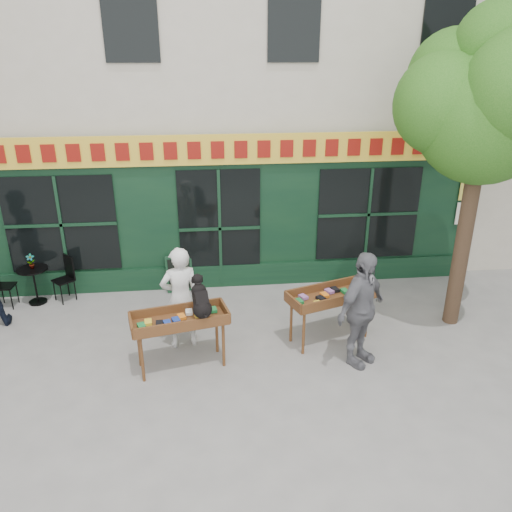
{
  "coord_description": "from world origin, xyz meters",
  "views": [
    {
      "loc": [
        -0.32,
        -7.63,
        4.81
      ],
      "look_at": [
        0.57,
        0.5,
        1.44
      ],
      "focal_mm": 35.0,
      "sensor_mm": 36.0,
      "label": 1
    }
  ],
  "objects_px": {
    "dog": "(201,296)",
    "man_right": "(361,310)",
    "book_cart_right": "(331,298)",
    "woman": "(181,298)",
    "book_cart_center": "(180,322)",
    "bistro_table": "(34,279)"
  },
  "relations": [
    {
      "from": "book_cart_center",
      "to": "bistro_table",
      "type": "relative_size",
      "value": 2.1
    },
    {
      "from": "woman",
      "to": "man_right",
      "type": "relative_size",
      "value": 0.94
    },
    {
      "from": "book_cart_right",
      "to": "bistro_table",
      "type": "xyz_separation_m",
      "value": [
        -5.61,
        2.03,
        -0.28
      ]
    },
    {
      "from": "dog",
      "to": "man_right",
      "type": "height_order",
      "value": "man_right"
    },
    {
      "from": "book_cart_center",
      "to": "man_right",
      "type": "height_order",
      "value": "man_right"
    },
    {
      "from": "woman",
      "to": "bistro_table",
      "type": "height_order",
      "value": "woman"
    },
    {
      "from": "woman",
      "to": "dog",
      "type": "bearing_deg",
      "value": 104.32
    },
    {
      "from": "woman",
      "to": "book_cart_right",
      "type": "xyz_separation_m",
      "value": [
        2.59,
        -0.1,
        -0.1
      ]
    },
    {
      "from": "bistro_table",
      "to": "book_cart_center",
      "type": "bearing_deg",
      "value": -40.4
    },
    {
      "from": "book_cart_center",
      "to": "woman",
      "type": "bearing_deg",
      "value": 77.75
    },
    {
      "from": "man_right",
      "to": "book_cart_right",
      "type": "bearing_deg",
      "value": 73.27
    },
    {
      "from": "book_cart_center",
      "to": "book_cart_right",
      "type": "xyz_separation_m",
      "value": [
        2.59,
        0.55,
        0.0
      ]
    },
    {
      "from": "woman",
      "to": "man_right",
      "type": "height_order",
      "value": "man_right"
    },
    {
      "from": "dog",
      "to": "woman",
      "type": "bearing_deg",
      "value": 104.32
    },
    {
      "from": "book_cart_center",
      "to": "book_cart_right",
      "type": "distance_m",
      "value": 2.65
    },
    {
      "from": "dog",
      "to": "man_right",
      "type": "bearing_deg",
      "value": -15.74
    },
    {
      "from": "dog",
      "to": "book_cart_right",
      "type": "xyz_separation_m",
      "value": [
        2.24,
        0.6,
        -0.47
      ]
    },
    {
      "from": "book_cart_center",
      "to": "dog",
      "type": "bearing_deg",
      "value": -20.38
    },
    {
      "from": "bistro_table",
      "to": "dog",
      "type": "bearing_deg",
      "value": -37.87
    },
    {
      "from": "woman",
      "to": "book_cart_right",
      "type": "distance_m",
      "value": 2.59
    },
    {
      "from": "book_cart_center",
      "to": "dog",
      "type": "height_order",
      "value": "dog"
    },
    {
      "from": "book_cart_center",
      "to": "dog",
      "type": "distance_m",
      "value": 0.59
    }
  ]
}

